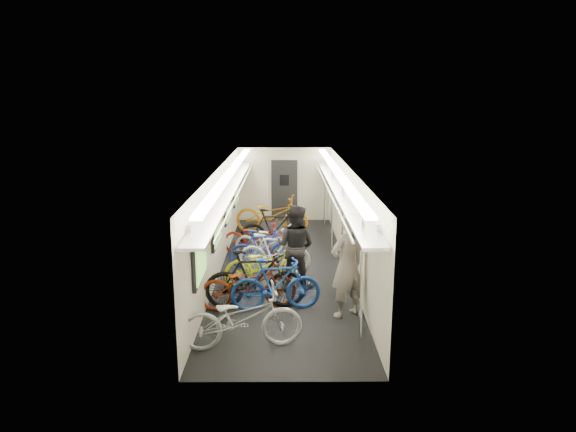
{
  "coord_description": "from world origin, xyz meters",
  "views": [
    {
      "loc": [
        0.02,
        -11.6,
        3.95
      ],
      "look_at": [
        0.09,
        0.57,
        1.15
      ],
      "focal_mm": 32.0,
      "sensor_mm": 36.0,
      "label": 1
    }
  ],
  "objects_px": {
    "bicycle_1": "(276,285)",
    "passenger_near": "(347,265)",
    "bicycle_0": "(242,318)",
    "passenger_mid": "(295,246)",
    "backpack": "(362,240)"
  },
  "relations": [
    {
      "from": "backpack",
      "to": "passenger_near",
      "type": "bearing_deg",
      "value": -99.28
    },
    {
      "from": "bicycle_0",
      "to": "passenger_mid",
      "type": "distance_m",
      "value": 2.99
    },
    {
      "from": "passenger_near",
      "to": "passenger_mid",
      "type": "height_order",
      "value": "passenger_near"
    },
    {
      "from": "bicycle_0",
      "to": "passenger_near",
      "type": "bearing_deg",
      "value": -64.14
    },
    {
      "from": "passenger_mid",
      "to": "bicycle_0",
      "type": "bearing_deg",
      "value": 96.84
    },
    {
      "from": "passenger_mid",
      "to": "passenger_near",
      "type": "bearing_deg",
      "value": 144.89
    },
    {
      "from": "passenger_mid",
      "to": "backpack",
      "type": "distance_m",
      "value": 1.63
    },
    {
      "from": "passenger_near",
      "to": "backpack",
      "type": "relative_size",
      "value": 5.16
    },
    {
      "from": "bicycle_1",
      "to": "passenger_near",
      "type": "bearing_deg",
      "value": -107.61
    },
    {
      "from": "bicycle_0",
      "to": "bicycle_1",
      "type": "height_order",
      "value": "bicycle_1"
    },
    {
      "from": "bicycle_1",
      "to": "passenger_near",
      "type": "distance_m",
      "value": 1.42
    },
    {
      "from": "bicycle_0",
      "to": "passenger_mid",
      "type": "height_order",
      "value": "passenger_mid"
    },
    {
      "from": "bicycle_0",
      "to": "bicycle_1",
      "type": "relative_size",
      "value": 1.14
    },
    {
      "from": "bicycle_1",
      "to": "passenger_mid",
      "type": "height_order",
      "value": "passenger_mid"
    },
    {
      "from": "passenger_near",
      "to": "bicycle_1",
      "type": "bearing_deg",
      "value": -42.54
    }
  ]
}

